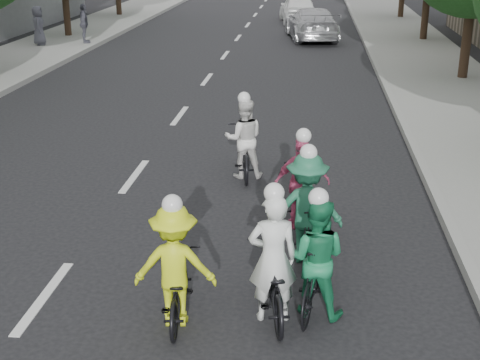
% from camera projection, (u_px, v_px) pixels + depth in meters
% --- Properties ---
extents(ground, '(120.00, 120.00, 0.00)m').
position_uv_depth(ground, '(44.00, 297.00, 9.35)').
color(ground, black).
rests_on(ground, ground).
extents(sidewalk_right, '(4.00, 80.00, 0.15)m').
position_uv_depth(sidewalk_right, '(474.00, 121.00, 17.86)').
color(sidewalk_right, gray).
rests_on(sidewalk_right, ground).
extents(curb_right, '(0.18, 80.00, 0.18)m').
position_uv_depth(curb_right, '(400.00, 119.00, 18.04)').
color(curb_right, '#999993').
rests_on(curb_right, ground).
extents(cyclist_0, '(0.90, 1.72, 1.79)m').
position_uv_depth(cyclist_0, '(316.00, 266.00, 8.78)').
color(cyclist_0, black).
rests_on(cyclist_0, ground).
extents(cyclist_1, '(1.11, 1.65, 1.79)m').
position_uv_depth(cyclist_1, '(176.00, 275.00, 8.57)').
color(cyclist_1, black).
rests_on(cyclist_1, ground).
extents(cyclist_2, '(0.92, 1.97, 1.80)m').
position_uv_depth(cyclist_2, '(244.00, 146.00, 13.84)').
color(cyclist_2, black).
rests_on(cyclist_2, ground).
extents(cyclist_3, '(1.01, 1.91, 1.78)m').
position_uv_depth(cyclist_3, '(302.00, 190.00, 11.41)').
color(cyclist_3, black).
rests_on(cyclist_3, ground).
extents(cyclist_4, '(1.16, 1.51, 1.88)m').
position_uv_depth(cyclist_4, '(306.00, 215.00, 10.20)').
color(cyclist_4, black).
rests_on(cyclist_4, ground).
extents(cyclist_5, '(0.91, 1.81, 1.90)m').
position_uv_depth(cyclist_5, '(273.00, 274.00, 8.70)').
color(cyclist_5, black).
rests_on(cyclist_5, ground).
extents(follow_car_lead, '(2.89, 5.46, 1.51)m').
position_uv_depth(follow_car_lead, '(312.00, 24.00, 31.86)').
color(follow_car_lead, '#B1B2B6').
rests_on(follow_car_lead, ground).
extents(follow_car_trail, '(2.40, 4.76, 1.55)m').
position_uv_depth(follow_car_trail, '(298.00, 9.00, 38.03)').
color(follow_car_trail, white).
rests_on(follow_car_trail, ground).
extents(spectator_1, '(0.78, 1.10, 1.73)m').
position_uv_depth(spectator_1, '(84.00, 24.00, 29.87)').
color(spectator_1, '#50505D').
rests_on(spectator_1, sidewalk_left).
extents(spectator_2, '(0.75, 0.95, 1.69)m').
position_uv_depth(spectator_2, '(38.00, 26.00, 29.35)').
color(spectator_2, '#51515F').
rests_on(spectator_2, sidewalk_left).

